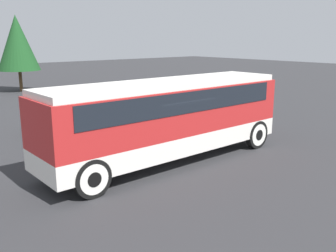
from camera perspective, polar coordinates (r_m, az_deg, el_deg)
ground_plane at (r=14.44m, az=0.00°, el=-5.39°), size 120.00×120.00×0.00m
tour_bus at (r=14.01m, az=0.30°, el=1.99°), size 10.04×2.50×3.10m
parked_car_near at (r=18.28m, az=-7.74°, el=0.73°), size 4.76×1.94×1.37m
parked_car_mid at (r=20.15m, az=-14.11°, el=1.75°), size 4.40×1.93×1.47m
tree_left at (r=35.49m, az=-21.98°, el=11.66°), size 3.57×3.57×6.56m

